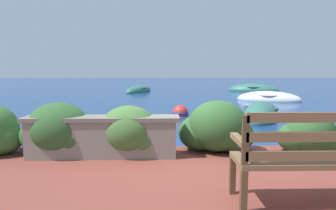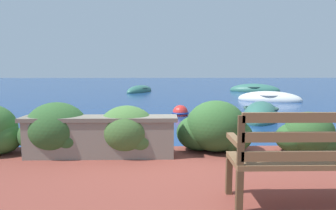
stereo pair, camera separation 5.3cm
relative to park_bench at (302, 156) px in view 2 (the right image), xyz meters
The scene contains 12 objects.
ground_plane 2.51m from the park_bench, 114.99° to the left, with size 80.00×80.00×0.00m.
park_bench is the anchor object (origin of this frame).
stone_wall 2.77m from the park_bench, 144.24° to the left, with size 2.28×0.39×0.60m.
hedge_clump_left 3.44m from the park_bench, 148.94° to the left, with size 1.17×0.84×0.80m.
hedge_clump_centre 2.57m from the park_bench, 137.13° to the left, with size 1.10×0.79×0.75m.
hedge_clump_right 1.96m from the park_bench, 104.79° to the left, with size 1.18×0.85×0.81m.
hedge_clump_far_right 2.00m from the park_bench, 62.27° to the left, with size 0.94×0.68×0.64m.
rowboat_nearest 6.45m from the park_bench, 74.90° to the left, with size 2.00×2.89×0.88m.
rowboat_mid 11.62m from the park_bench, 71.58° to the left, with size 3.13×2.30×0.78m.
rowboat_far 16.41m from the park_bench, 99.63° to the left, with size 1.99×2.85×0.74m.
rowboat_outer 17.01m from the park_bench, 74.20° to the left, with size 3.37×2.34×0.89m.
mooring_buoy 6.87m from the park_bench, 96.18° to the left, with size 0.55×0.55×0.50m.
Camera 2 is at (-0.31, -4.91, 1.54)m, focal length 32.00 mm.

